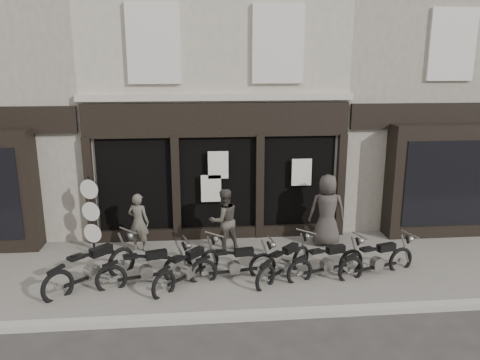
{
  "coord_description": "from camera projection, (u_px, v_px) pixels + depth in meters",
  "views": [
    {
      "loc": [
        -0.56,
        -9.53,
        4.94
      ],
      "look_at": [
        0.48,
        1.6,
        2.12
      ],
      "focal_mm": 35.0,
      "sensor_mm": 36.0,
      "label": 1
    }
  ],
  "objects": [
    {
      "name": "ground_plane",
      "position": [
        225.0,
        290.0,
        10.46
      ],
      "size": [
        90.0,
        90.0,
        0.0
      ],
      "primitive_type": "plane",
      "color": "#2D2B28",
      "rests_on": "ground"
    },
    {
      "name": "pavement",
      "position": [
        223.0,
        270.0,
        11.31
      ],
      "size": [
        30.0,
        4.2,
        0.12
      ],
      "primitive_type": "cube",
      "color": "#615C56",
      "rests_on": "ground_plane"
    },
    {
      "name": "kerb",
      "position": [
        229.0,
        316.0,
        9.23
      ],
      "size": [
        30.0,
        0.25,
        0.13
      ],
      "primitive_type": "cube",
      "color": "gray",
      "rests_on": "ground_plane"
    },
    {
      "name": "central_building",
      "position": [
        213.0,
        90.0,
        15.2
      ],
      "size": [
        7.3,
        6.22,
        8.34
      ],
      "color": "#B4AA9A",
      "rests_on": "ground"
    },
    {
      "name": "neighbour_left",
      "position": [
        10.0,
        92.0,
        14.59
      ],
      "size": [
        5.6,
        6.73,
        8.34
      ],
      "color": "gray",
      "rests_on": "ground"
    },
    {
      "name": "neighbour_right",
      "position": [
        402.0,
        90.0,
        15.73
      ],
      "size": [
        5.6,
        6.73,
        8.34
      ],
      "color": "gray",
      "rests_on": "ground"
    },
    {
      "name": "motorcycle_0",
      "position": [
        92.0,
        270.0,
        10.39
      ],
      "size": [
        1.86,
        1.85,
        1.13
      ],
      "rotation": [
        0.0,
        0.0,
        0.78
      ],
      "color": "black",
      "rests_on": "ground"
    },
    {
      "name": "motorcycle_1",
      "position": [
        147.0,
        271.0,
        10.44
      ],
      "size": [
        2.12,
        0.89,
        1.04
      ],
      "rotation": [
        0.0,
        0.0,
        0.27
      ],
      "color": "black",
      "rests_on": "ground"
    },
    {
      "name": "motorcycle_2",
      "position": [
        188.0,
        271.0,
        10.49
      ],
      "size": [
        1.62,
        1.71,
        1.02
      ],
      "rotation": [
        0.0,
        0.0,
        0.82
      ],
      "color": "black",
      "rests_on": "ground"
    },
    {
      "name": "motorcycle_3",
      "position": [
        234.0,
        267.0,
        10.72
      ],
      "size": [
        2.04,
        0.63,
        0.98
      ],
      "rotation": [
        0.0,
        0.0,
        0.16
      ],
      "color": "black",
      "rests_on": "ground"
    },
    {
      "name": "motorcycle_4",
      "position": [
        284.0,
        265.0,
        10.79
      ],
      "size": [
        1.63,
        1.61,
        0.99
      ],
      "rotation": [
        0.0,
        0.0,
        0.77
      ],
      "color": "black",
      "rests_on": "ground"
    },
    {
      "name": "motorcycle_5",
      "position": [
        327.0,
        264.0,
        10.83
      ],
      "size": [
        1.99,
        0.92,
        0.99
      ],
      "rotation": [
        0.0,
        0.0,
        0.32
      ],
      "color": "black",
      "rests_on": "ground"
    },
    {
      "name": "motorcycle_6",
      "position": [
        377.0,
        262.0,
        10.92
      ],
      "size": [
        2.03,
        0.9,
        1.0
      ],
      "rotation": [
        0.0,
        0.0,
        0.3
      ],
      "color": "black",
      "rests_on": "ground"
    },
    {
      "name": "man_left",
      "position": [
        139.0,
        222.0,
        12.18
      ],
      "size": [
        0.65,
        0.53,
        1.55
      ],
      "primitive_type": "imported",
      "rotation": [
        0.0,
        0.0,
        2.81
      ],
      "color": "#4C483E",
      "rests_on": "pavement"
    },
    {
      "name": "man_centre",
      "position": [
        224.0,
        220.0,
        12.15
      ],
      "size": [
        0.99,
        0.89,
        1.67
      ],
      "primitive_type": "imported",
      "rotation": [
        0.0,
        0.0,
        3.52
      ],
      "color": "#403B33",
      "rests_on": "pavement"
    },
    {
      "name": "man_right",
      "position": [
        327.0,
        210.0,
        12.51
      ],
      "size": [
        1.02,
        0.74,
        1.95
      ],
      "primitive_type": "imported",
      "rotation": [
        0.0,
        0.0,
        3.02
      ],
      "color": "#37312E",
      "rests_on": "pavement"
    },
    {
      "name": "advert_sign_post",
      "position": [
        92.0,
        217.0,
        12.15
      ],
      "size": [
        0.5,
        0.33,
        2.11
      ],
      "rotation": [
        0.0,
        0.0,
        -0.35
      ],
      "color": "black",
      "rests_on": "ground"
    }
  ]
}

